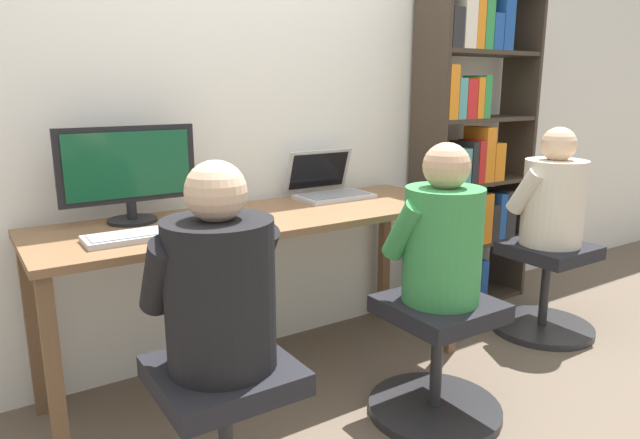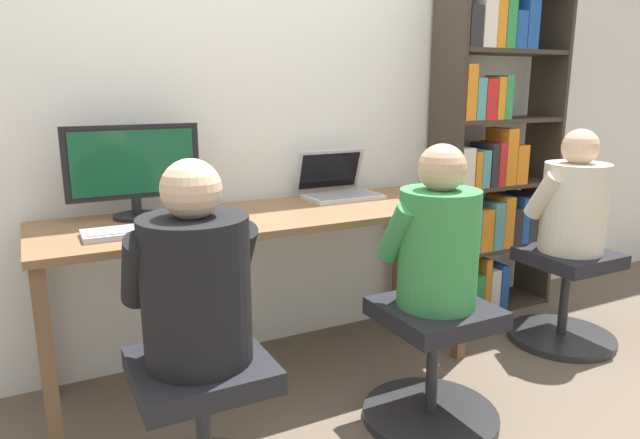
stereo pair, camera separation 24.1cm
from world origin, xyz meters
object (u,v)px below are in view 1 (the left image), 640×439
laptop (329,187)px  keyboard (145,235)px  desktop_monitor (129,173)px  office_chair_side (545,288)px  office_chair_right (437,357)px  person_at_laptop (442,235)px  person_near_shelf (553,196)px  person_at_monitor (219,283)px  office_chair_left (226,437)px  bookshelf (468,161)px

laptop → keyboard: laptop is taller
desktop_monitor → keyboard: (-0.03, -0.28, -0.19)m
desktop_monitor → office_chair_side: bearing=-14.7°
office_chair_right → office_chair_side: same height
desktop_monitor → person_at_laptop: 1.27m
laptop → person_near_shelf: 1.19m
keyboard → person_at_monitor: (0.05, -0.55, -0.03)m
laptop → person_near_shelf: bearing=-26.9°
office_chair_right → person_near_shelf: 1.23m
office_chair_side → person_near_shelf: bearing=90.0°
desktop_monitor → office_chair_right: desktop_monitor is taller
office_chair_left → person_at_monitor: size_ratio=0.87×
office_chair_left → office_chair_right: bearing=1.7°
desktop_monitor → office_chair_right: (0.96, -0.80, -0.73)m
person_at_laptop → office_chair_side: (1.08, 0.27, -0.51)m
person_at_monitor → person_near_shelf: 2.04m
person_at_monitor → office_chair_side: person_at_monitor is taller
person_at_monitor → office_chair_right: bearing=1.4°
office_chair_left → office_chair_right: same height
laptop → person_near_shelf: size_ratio=0.59×
keyboard → person_near_shelf: bearing=-6.9°
person_at_monitor → bookshelf: 2.10m
desktop_monitor → office_chair_side: desktop_monitor is taller
desktop_monitor → person_at_laptop: size_ratio=0.88×
office_chair_side → office_chair_right: bearing=-165.9°
laptop → office_chair_left: 1.40m
person_at_monitor → person_at_laptop: (0.94, 0.03, 0.00)m
person_near_shelf → office_chair_side: bearing=-90.0°
bookshelf → office_chair_side: bearing=-81.1°
desktop_monitor → bookshelf: size_ratio=0.29×
office_chair_left → person_near_shelf: person_near_shelf is taller
bookshelf → person_at_monitor: bearing=-156.9°
person_at_laptop → office_chair_side: person_at_laptop is taller
office_chair_left → bookshelf: bookshelf is taller
person_at_laptop → person_at_monitor: bearing=-178.4°
laptop → keyboard: 1.05m
office_chair_right → bookshelf: size_ratio=0.29×
keyboard → person_at_monitor: person_at_monitor is taller
desktop_monitor → person_near_shelf: desktop_monitor is taller
desktop_monitor → person_near_shelf: 2.12m
person_at_laptop → bookshelf: (1.00, 0.80, 0.13)m
person_at_laptop → bookshelf: bookshelf is taller
keyboard → office_chair_left: bearing=-84.6°
laptop → office_chair_side: 1.32m
laptop → office_chair_left: (-0.96, -0.84, -0.58)m
person_at_monitor → person_at_laptop: person_at_monitor is taller
person_at_monitor → office_chair_side: 2.10m
keyboard → office_chair_left: 0.78m
keyboard → bookshelf: 2.01m
keyboard → office_chair_left: (0.05, -0.55, -0.54)m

